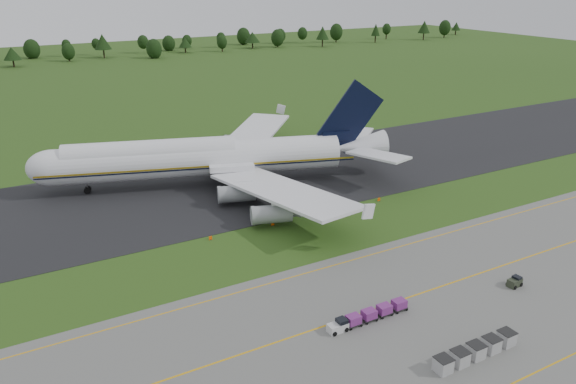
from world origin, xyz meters
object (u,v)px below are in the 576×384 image
aircraft (207,157)px  utility_cart (515,283)px  uld_row (476,351)px  edge_markers (301,217)px  baggage_train (367,316)px

aircraft → utility_cart: bearing=-69.5°
uld_row → utility_cart: bearing=27.3°
utility_cart → edge_markers: (-13.70, 33.41, -0.31)m
aircraft → edge_markers: 25.50m
baggage_train → utility_cart: (22.27, -3.11, -0.21)m
utility_cart → uld_row: bearing=-152.7°
utility_cart → aircraft: bearing=110.5°
aircraft → edge_markers: aircraft is taller
utility_cart → uld_row: uld_row is taller
baggage_train → utility_cart: baggage_train is taller
baggage_train → aircraft: bearing=89.0°
baggage_train → uld_row: uld_row is taller
utility_cart → edge_markers: size_ratio=0.06×
utility_cart → edge_markers: utility_cart is taller
aircraft → uld_row: aircraft is taller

